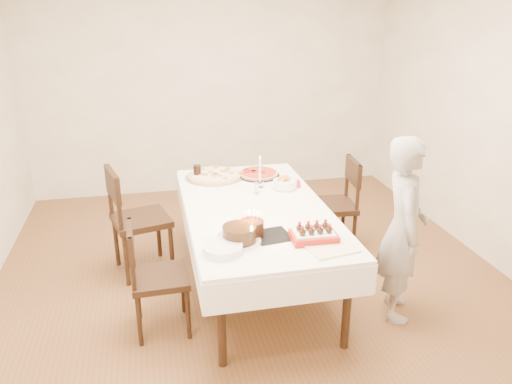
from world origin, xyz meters
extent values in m
plane|color=brown|center=(0.00, 0.00, 0.00)|extent=(5.00, 5.00, 0.00)
cube|color=#F5EBCE|center=(0.00, 2.50, 1.35)|extent=(4.50, 0.04, 2.70)
cube|color=#F5EBCE|center=(0.00, -2.50, 1.35)|extent=(4.50, 0.04, 2.70)
cube|color=#F5EBCE|center=(2.25, 0.00, 1.35)|extent=(0.04, 5.00, 2.70)
cube|color=white|center=(0.00, -0.03, 0.38)|extent=(1.15, 2.14, 0.75)
imported|color=#A39D9A|center=(1.00, -0.64, 0.72)|extent=(0.49, 0.61, 1.44)
cylinder|color=beige|center=(-0.23, 0.74, 0.77)|extent=(0.72, 0.72, 0.04)
cylinder|color=red|center=(0.19, 0.71, 0.77)|extent=(0.50, 0.50, 0.04)
cube|color=#B21E1E|center=(0.41, 0.44, 0.75)|extent=(0.26, 0.26, 0.01)
cylinder|color=white|center=(0.34, 0.33, 0.79)|extent=(0.27, 0.27, 0.07)
cylinder|color=white|center=(0.14, 0.41, 0.90)|extent=(0.08, 0.08, 0.30)
cylinder|color=black|center=(-0.39, 0.76, 0.82)|extent=(0.08, 0.08, 0.13)
cylinder|color=#301C0C|center=(-0.25, -0.64, 0.81)|extent=(0.40, 0.40, 0.12)
cube|color=black|center=(0.00, -0.59, 0.75)|extent=(0.29, 0.29, 0.01)
cylinder|color=#341A0E|center=(-0.14, -0.54, 0.84)|extent=(0.22, 0.22, 0.16)
cube|color=beige|center=(0.34, -0.89, 0.75)|extent=(0.36, 0.27, 0.03)
cylinder|color=white|center=(-0.39, -0.76, 0.78)|extent=(0.35, 0.35, 0.06)
cylinder|color=white|center=(-0.28, -0.53, 0.75)|extent=(0.25, 0.25, 0.01)
camera|label=1|loc=(-0.81, -3.71, 2.32)|focal=35.00mm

